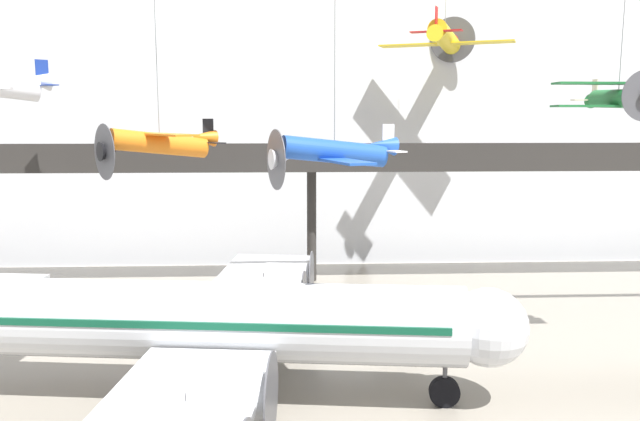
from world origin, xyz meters
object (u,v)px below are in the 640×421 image
at_px(airliner_silver_main, 202,322).
at_px(suspended_plane_yellow_lowwing, 445,38).
at_px(suspended_plane_orange_highwing, 160,142).
at_px(suspended_plane_green_biplane, 619,98).
at_px(suspended_plane_blue_trainer, 334,152).

bearing_deg(airliner_silver_main, suspended_plane_yellow_lowwing, 60.62).
distance_m(airliner_silver_main, suspended_plane_orange_highwing, 10.85).
bearing_deg(suspended_plane_orange_highwing, airliner_silver_main, 76.73).
distance_m(airliner_silver_main, suspended_plane_yellow_lowwing, 29.55).
bearing_deg(suspended_plane_yellow_lowwing, airliner_silver_main, 167.06).
bearing_deg(suspended_plane_green_biplane, suspended_plane_orange_highwing, -99.46).
relative_size(airliner_silver_main, suspended_plane_green_biplane, 3.13).
bearing_deg(suspended_plane_yellow_lowwing, suspended_plane_blue_trainer, 178.13).
bearing_deg(suspended_plane_orange_highwing, suspended_plane_yellow_lowwing, -179.19).
height_order(airliner_silver_main, suspended_plane_blue_trainer, suspended_plane_blue_trainer).
xyz_separation_m(suspended_plane_blue_trainer, suspended_plane_green_biplane, (13.90, 3.39, 2.39)).
xyz_separation_m(airliner_silver_main, suspended_plane_orange_highwing, (-3.04, 7.38, 7.35)).
distance_m(airliner_silver_main, suspended_plane_green_biplane, 22.14).
distance_m(suspended_plane_green_biplane, suspended_plane_yellow_lowwing, 18.22).
bearing_deg(airliner_silver_main, suspended_plane_orange_highwing, 119.08).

